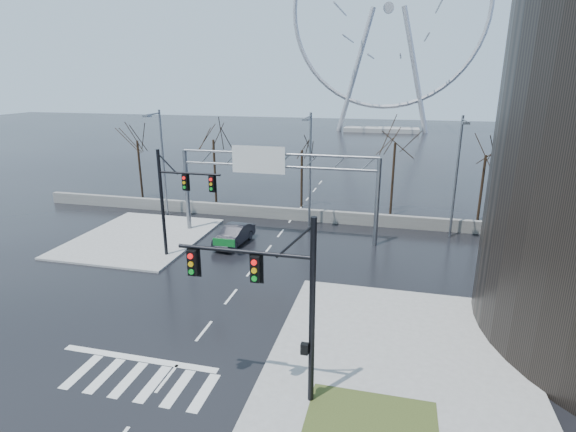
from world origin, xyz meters
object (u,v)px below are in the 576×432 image
(signal_mast_far, at_px, (175,194))
(sign_gantry, at_px, (273,176))
(signal_mast_near, at_px, (278,292))
(ferris_wheel, at_px, (388,17))
(car, at_px, (234,235))

(signal_mast_far, bearing_deg, sign_gantry, 47.53)
(signal_mast_near, distance_m, signal_mast_far, 17.03)
(signal_mast_far, distance_m, ferris_wheel, 89.30)
(car, bearing_deg, sign_gantry, 49.66)
(signal_mast_far, relative_size, sign_gantry, 0.49)
(signal_mast_far, height_order, sign_gantry, signal_mast_far)
(signal_mast_far, xyz_separation_m, car, (2.92, 3.61, -4.06))
(signal_mast_far, bearing_deg, signal_mast_near, -49.74)
(signal_mast_near, bearing_deg, sign_gantry, 106.19)
(sign_gantry, height_order, car, sign_gantry)
(signal_mast_near, height_order, sign_gantry, signal_mast_near)
(ferris_wheel, bearing_deg, signal_mast_far, -97.20)
(signal_mast_far, relative_size, ferris_wheel, 0.16)
(signal_mast_near, height_order, car, signal_mast_near)
(sign_gantry, xyz_separation_m, ferris_wheel, (5.38, 80.04, 20.95))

